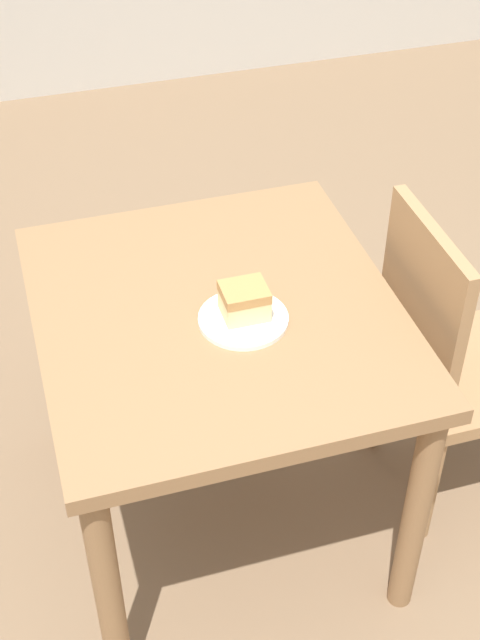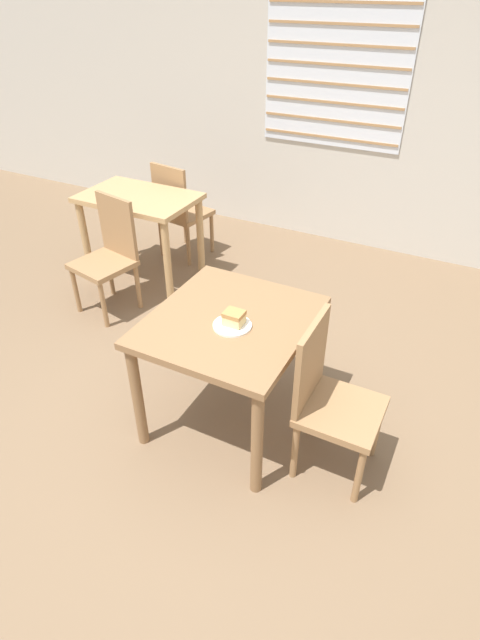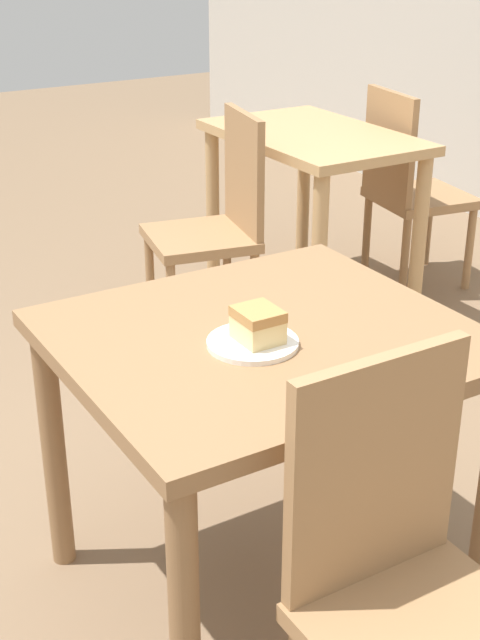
{
  "view_description": "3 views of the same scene",
  "coord_description": "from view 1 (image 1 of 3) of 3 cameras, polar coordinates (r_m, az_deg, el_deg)",
  "views": [
    {
      "loc": [
        -0.37,
        -1.14,
        2.0
      ],
      "look_at": [
        0.06,
        0.29,
        0.73
      ],
      "focal_mm": 50.0,
      "sensor_mm": 36.0,
      "label": 1
    },
    {
      "loc": [
        1.05,
        -1.54,
        2.2
      ],
      "look_at": [
        0.12,
        0.28,
        0.79
      ],
      "focal_mm": 28.0,
      "sensor_mm": 36.0,
      "label": 2
    },
    {
      "loc": [
        1.53,
        -0.61,
        1.57
      ],
      "look_at": [
        0.03,
        0.29,
        0.76
      ],
      "focal_mm": 50.0,
      "sensor_mm": 36.0,
      "label": 3
    }
  ],
  "objects": [
    {
      "name": "chair_near_window",
      "position": [
        2.31,
        13.41,
        -2.39
      ],
      "size": [
        0.4,
        0.4,
        0.88
      ],
      "rotation": [
        0.0,
        0.0,
        1.57
      ],
      "color": "#9E754C",
      "rests_on": "ground_plane"
    },
    {
      "name": "dining_table_near",
      "position": [
        2.07,
        -1.42,
        -1.64
      ],
      "size": [
        0.81,
        0.89,
        0.72
      ],
      "color": "olive",
      "rests_on": "ground_plane"
    },
    {
      "name": "cake_slice",
      "position": [
        1.94,
        0.28,
        1.23
      ],
      "size": [
        0.1,
        0.09,
        0.07
      ],
      "color": "#E5CC89",
      "rests_on": "plate"
    },
    {
      "name": "plate",
      "position": [
        1.96,
        0.21,
        0.06
      ],
      "size": [
        0.2,
        0.2,
        0.01
      ],
      "color": "white",
      "rests_on": "dining_table_near"
    },
    {
      "name": "ground_plane",
      "position": [
        2.33,
        0.69,
        -18.64
      ],
      "size": [
        14.0,
        14.0,
        0.0
      ],
      "primitive_type": "plane",
      "color": "#7A6047"
    }
  ]
}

